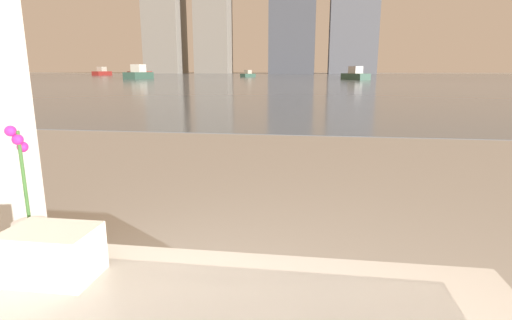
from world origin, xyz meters
TOP-DOWN VIEW (x-y plane):
  - potted_orchid at (-0.53, 0.91)m, footprint 0.12×0.12m
  - towel_stack at (-0.34, 0.75)m, footprint 0.27×0.18m
  - harbor_water at (0.00, 62.00)m, footprint 180.00×110.00m
  - harbor_boat_0 at (-33.05, 74.62)m, footprint 3.80×4.69m
  - harbor_boat_1 at (-21.50, 48.46)m, footprint 2.06×4.92m
  - harbor_boat_2 at (5.15, 48.39)m, footprint 3.15×4.29m
  - harbor_boat_3 at (-10.07, 63.79)m, footprint 2.16×3.05m
  - harbor_boat_4 at (-41.98, 76.65)m, footprint 2.05×4.66m

SIDE VIEW (x-z plane):
  - harbor_water at x=0.00m, z-range 0.00..0.01m
  - harbor_boat_3 at x=-10.07m, z-range -0.15..0.94m
  - harbor_boat_2 at x=5.15m, z-range -0.22..1.32m
  - harbor_boat_4 at x=-41.98m, z-range -0.24..1.45m
  - harbor_boat_0 at x=-33.05m, z-range -0.24..1.47m
  - towel_stack at x=-0.34m, z-range 0.55..0.71m
  - harbor_boat_1 at x=-21.50m, z-range -0.26..1.54m
  - potted_orchid at x=-0.53m, z-range 0.42..0.87m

